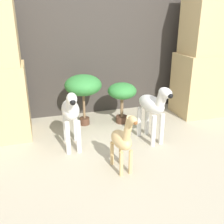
% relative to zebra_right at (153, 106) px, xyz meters
% --- Properties ---
extents(ground_plane, '(14.00, 14.00, 0.00)m').
position_rel_zebra_right_xyz_m(ground_plane, '(-0.30, -0.51, -0.40)').
color(ground_plane, '#B2A88E').
extents(wall_back, '(6.40, 0.08, 2.20)m').
position_rel_zebra_right_xyz_m(wall_back, '(-0.30, 1.07, 0.70)').
color(wall_back, '#38332D').
rests_on(wall_back, ground_plane).
extents(rock_pillar_right, '(0.89, 0.50, 1.60)m').
position_rel_zebra_right_xyz_m(rock_pillar_right, '(1.10, 0.59, 0.35)').
color(rock_pillar_right, tan).
rests_on(rock_pillar_right, ground_plane).
extents(zebra_right, '(0.24, 0.52, 0.65)m').
position_rel_zebra_right_xyz_m(zebra_right, '(0.00, 0.00, 0.00)').
color(zebra_right, silver).
rests_on(zebra_right, ground_plane).
extents(zebra_left, '(0.19, 0.51, 0.65)m').
position_rel_zebra_right_xyz_m(zebra_left, '(-0.85, 0.09, 0.00)').
color(zebra_left, silver).
rests_on(zebra_left, ground_plane).
extents(giraffe_figurine, '(0.18, 0.41, 0.59)m').
position_rel_zebra_right_xyz_m(giraffe_figurine, '(-0.49, -0.44, -0.10)').
color(giraffe_figurine, tan).
rests_on(giraffe_figurine, ground_plane).
extents(potted_palm_front, '(0.44, 0.44, 0.63)m').
position_rel_zebra_right_xyz_m(potted_palm_front, '(-0.61, 0.65, 0.09)').
color(potted_palm_front, '#513323').
rests_on(potted_palm_front, ground_plane).
extents(potted_palm_back, '(0.35, 0.35, 0.52)m').
position_rel_zebra_right_xyz_m(potted_palm_back, '(-0.15, 0.57, -0.01)').
color(potted_palm_back, '#513323').
rests_on(potted_palm_back, ground_plane).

